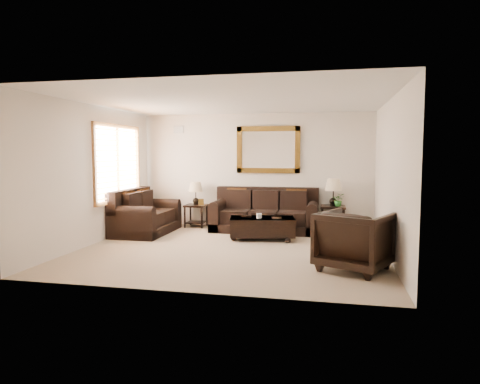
% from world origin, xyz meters
% --- Properties ---
extents(room, '(5.51, 5.01, 2.71)m').
position_xyz_m(room, '(0.00, 0.00, 1.35)').
color(room, gray).
rests_on(room, ground).
extents(window, '(0.07, 1.96, 1.66)m').
position_xyz_m(window, '(-2.70, 0.90, 1.55)').
color(window, white).
rests_on(window, room).
extents(mirror, '(1.50, 0.06, 1.10)m').
position_xyz_m(mirror, '(0.32, 2.47, 1.85)').
color(mirror, '#47220E').
rests_on(mirror, room).
extents(air_vent, '(0.25, 0.02, 0.18)m').
position_xyz_m(air_vent, '(-1.90, 2.48, 2.35)').
color(air_vent, '#999999').
rests_on(air_vent, room).
extents(sofa, '(2.39, 1.03, 0.98)m').
position_xyz_m(sofa, '(0.32, 2.03, 0.35)').
color(sofa, black).
rests_on(sofa, room).
extents(loveseat, '(1.03, 1.73, 0.97)m').
position_xyz_m(loveseat, '(-2.28, 1.20, 0.36)').
color(loveseat, black).
rests_on(loveseat, room).
extents(end_table_left, '(0.49, 0.49, 1.08)m').
position_xyz_m(end_table_left, '(-1.39, 2.21, 0.71)').
color(end_table_left, black).
rests_on(end_table_left, room).
extents(end_table_right, '(0.55, 0.55, 1.20)m').
position_xyz_m(end_table_right, '(1.84, 2.19, 0.78)').
color(end_table_right, black).
rests_on(end_table_right, room).
extents(coffee_table, '(1.43, 0.94, 0.56)m').
position_xyz_m(coffee_table, '(0.41, 1.05, 0.28)').
color(coffee_table, black).
rests_on(coffee_table, room).
extents(armchair, '(1.26, 1.23, 0.99)m').
position_xyz_m(armchair, '(2.13, -0.98, 0.50)').
color(armchair, black).
rests_on(armchair, floor).
extents(potted_plant, '(0.27, 0.30, 0.23)m').
position_xyz_m(potted_plant, '(1.95, 2.09, 0.71)').
color(potted_plant, '#246021').
rests_on(potted_plant, end_table_right).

